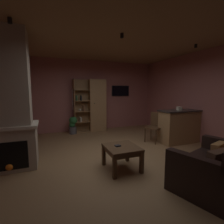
{
  "coord_description": "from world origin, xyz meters",
  "views": [
    {
      "loc": [
        -1.53,
        -3.52,
        1.58
      ],
      "look_at": [
        0.0,
        0.4,
        1.05
      ],
      "focal_mm": 26.66,
      "sensor_mm": 36.0,
      "label": 1
    }
  ],
  "objects_px": {
    "stone_fireplace": "(8,107)",
    "coffee_table": "(122,151)",
    "leather_couch": "(217,169)",
    "dining_chair": "(155,125)",
    "table_book_0": "(118,146)",
    "potted_floor_plant": "(73,125)",
    "tissue_box": "(179,109)",
    "bookshelf_cabinet": "(95,106)",
    "kitchen_bar_counter": "(183,126)",
    "wall_mounted_tv": "(120,91)"
  },
  "relations": [
    {
      "from": "stone_fireplace",
      "to": "kitchen_bar_counter",
      "type": "relative_size",
      "value": 1.82
    },
    {
      "from": "coffee_table",
      "to": "potted_floor_plant",
      "type": "distance_m",
      "value": 3.28
    },
    {
      "from": "table_book_0",
      "to": "potted_floor_plant",
      "type": "relative_size",
      "value": 0.16
    },
    {
      "from": "potted_floor_plant",
      "to": "wall_mounted_tv",
      "type": "distance_m",
      "value": 2.47
    },
    {
      "from": "stone_fireplace",
      "to": "coffee_table",
      "type": "relative_size",
      "value": 4.0
    },
    {
      "from": "coffee_table",
      "to": "wall_mounted_tv",
      "type": "bearing_deg",
      "value": 66.24
    },
    {
      "from": "stone_fireplace",
      "to": "tissue_box",
      "type": "bearing_deg",
      "value": 0.48
    },
    {
      "from": "leather_couch",
      "to": "tissue_box",
      "type": "bearing_deg",
      "value": 61.85
    },
    {
      "from": "bookshelf_cabinet",
      "to": "kitchen_bar_counter",
      "type": "relative_size",
      "value": 1.33
    },
    {
      "from": "leather_couch",
      "to": "potted_floor_plant",
      "type": "bearing_deg",
      "value": 111.25
    },
    {
      "from": "tissue_box",
      "to": "leather_couch",
      "type": "relative_size",
      "value": 0.07
    },
    {
      "from": "stone_fireplace",
      "to": "leather_couch",
      "type": "height_order",
      "value": "stone_fireplace"
    },
    {
      "from": "bookshelf_cabinet",
      "to": "coffee_table",
      "type": "xyz_separation_m",
      "value": [
        -0.4,
        -3.4,
        -0.62
      ]
    },
    {
      "from": "bookshelf_cabinet",
      "to": "leather_couch",
      "type": "bearing_deg",
      "value": -80.05
    },
    {
      "from": "table_book_0",
      "to": "potted_floor_plant",
      "type": "xyz_separation_m",
      "value": [
        -0.44,
        3.21,
        -0.14
      ]
    },
    {
      "from": "leather_couch",
      "to": "dining_chair",
      "type": "bearing_deg",
      "value": 77.65
    },
    {
      "from": "leather_couch",
      "to": "coffee_table",
      "type": "height_order",
      "value": "leather_couch"
    },
    {
      "from": "kitchen_bar_counter",
      "to": "coffee_table",
      "type": "bearing_deg",
      "value": -158.88
    },
    {
      "from": "bookshelf_cabinet",
      "to": "tissue_box",
      "type": "height_order",
      "value": "bookshelf_cabinet"
    },
    {
      "from": "coffee_table",
      "to": "table_book_0",
      "type": "distance_m",
      "value": 0.13
    },
    {
      "from": "bookshelf_cabinet",
      "to": "dining_chair",
      "type": "bearing_deg",
      "value": -57.21
    },
    {
      "from": "bookshelf_cabinet",
      "to": "wall_mounted_tv",
      "type": "distance_m",
      "value": 1.34
    },
    {
      "from": "bookshelf_cabinet",
      "to": "wall_mounted_tv",
      "type": "relative_size",
      "value": 2.6
    },
    {
      "from": "bookshelf_cabinet",
      "to": "potted_floor_plant",
      "type": "height_order",
      "value": "bookshelf_cabinet"
    },
    {
      "from": "potted_floor_plant",
      "to": "table_book_0",
      "type": "bearing_deg",
      "value": -82.23
    },
    {
      "from": "leather_couch",
      "to": "wall_mounted_tv",
      "type": "bearing_deg",
      "value": 85.31
    },
    {
      "from": "tissue_box",
      "to": "dining_chair",
      "type": "height_order",
      "value": "tissue_box"
    },
    {
      "from": "tissue_box",
      "to": "coffee_table",
      "type": "height_order",
      "value": "tissue_box"
    },
    {
      "from": "kitchen_bar_counter",
      "to": "coffee_table",
      "type": "xyz_separation_m",
      "value": [
        -2.54,
        -0.98,
        -0.12
      ]
    },
    {
      "from": "table_book_0",
      "to": "wall_mounted_tv",
      "type": "xyz_separation_m",
      "value": [
        1.67,
        3.58,
        1.1
      ]
    },
    {
      "from": "kitchen_bar_counter",
      "to": "tissue_box",
      "type": "height_order",
      "value": "tissue_box"
    },
    {
      "from": "wall_mounted_tv",
      "to": "table_book_0",
      "type": "bearing_deg",
      "value": -114.94
    },
    {
      "from": "leather_couch",
      "to": "dining_chair",
      "type": "height_order",
      "value": "dining_chair"
    },
    {
      "from": "stone_fireplace",
      "to": "potted_floor_plant",
      "type": "xyz_separation_m",
      "value": [
        1.58,
        2.35,
        -0.91
      ]
    },
    {
      "from": "kitchen_bar_counter",
      "to": "tissue_box",
      "type": "relative_size",
      "value": 12.76
    },
    {
      "from": "table_book_0",
      "to": "coffee_table",
      "type": "bearing_deg",
      "value": -24.95
    },
    {
      "from": "bookshelf_cabinet",
      "to": "coffee_table",
      "type": "height_order",
      "value": "bookshelf_cabinet"
    },
    {
      "from": "kitchen_bar_counter",
      "to": "table_book_0",
      "type": "relative_size",
      "value": 14.51
    },
    {
      "from": "stone_fireplace",
      "to": "bookshelf_cabinet",
      "type": "distance_m",
      "value": 3.55
    },
    {
      "from": "tissue_box",
      "to": "leather_couch",
      "type": "height_order",
      "value": "tissue_box"
    },
    {
      "from": "wall_mounted_tv",
      "to": "bookshelf_cabinet",
      "type": "bearing_deg",
      "value": -169.99
    },
    {
      "from": "bookshelf_cabinet",
      "to": "coffee_table",
      "type": "relative_size",
      "value": 2.92
    },
    {
      "from": "leather_couch",
      "to": "wall_mounted_tv",
      "type": "relative_size",
      "value": 2.11
    },
    {
      "from": "stone_fireplace",
      "to": "coffee_table",
      "type": "bearing_deg",
      "value": -23.17
    },
    {
      "from": "tissue_box",
      "to": "leather_couch",
      "type": "distance_m",
      "value": 2.49
    },
    {
      "from": "coffee_table",
      "to": "table_book_0",
      "type": "relative_size",
      "value": 6.59
    },
    {
      "from": "kitchen_bar_counter",
      "to": "stone_fireplace",
      "type": "bearing_deg",
      "value": -178.95
    },
    {
      "from": "coffee_table",
      "to": "dining_chair",
      "type": "relative_size",
      "value": 0.76
    },
    {
      "from": "coffee_table",
      "to": "potted_floor_plant",
      "type": "xyz_separation_m",
      "value": [
        -0.51,
        3.24,
        -0.04
      ]
    },
    {
      "from": "tissue_box",
      "to": "coffee_table",
      "type": "xyz_separation_m",
      "value": [
        -2.32,
        -0.93,
        -0.68
      ]
    }
  ]
}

